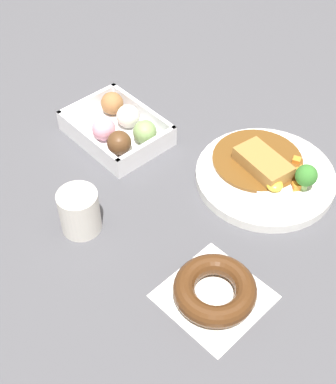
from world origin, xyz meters
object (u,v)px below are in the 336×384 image
Objects in this scene: donut_box at (119,128)px; coffee_mug at (79,212)px; curry_plate at (266,174)px; chocolate_ring_donut at (215,290)px.

coffee_mug is (-0.13, 0.18, 0.01)m from donut_box.
donut_box is 0.23m from coffee_mug.
curry_plate is 0.29m from donut_box.
donut_box is 0.39m from chocolate_ring_donut.
coffee_mug is at bearing 67.10° from curry_plate.
donut_box is 1.29× the size of chocolate_ring_donut.
coffee_mug is (0.24, 0.06, 0.02)m from chocolate_ring_donut.
chocolate_ring_donut is (-0.11, 0.24, 0.00)m from curry_plate.
curry_plate is 0.33m from coffee_mug.
curry_plate is at bearing -112.90° from coffee_mug.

